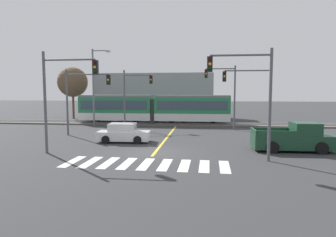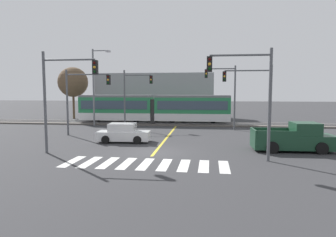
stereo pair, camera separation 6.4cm
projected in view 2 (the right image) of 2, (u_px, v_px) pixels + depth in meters
name	position (u px, v px, depth m)	size (l,w,h in m)	color
ground_plane	(155.00, 152.00, 20.15)	(200.00, 200.00, 0.00)	#333335
track_bed	(177.00, 124.00, 36.82)	(120.00, 4.00, 0.18)	#56514C
rail_near	(177.00, 123.00, 36.09)	(120.00, 0.08, 0.10)	#939399
rail_far	(178.00, 122.00, 37.52)	(120.00, 0.08, 0.10)	#939399
light_rail_tram	(154.00, 108.00, 36.98)	(18.50, 2.64, 3.43)	silver
crosswalk_stripe_0	(72.00, 161.00, 17.58)	(0.56, 2.80, 0.01)	silver
crosswalk_stripe_1	(90.00, 162.00, 17.43)	(0.56, 2.80, 0.01)	silver
crosswalk_stripe_2	(108.00, 163.00, 17.27)	(0.56, 2.80, 0.01)	silver
crosswalk_stripe_3	(127.00, 163.00, 17.12)	(0.56, 2.80, 0.01)	silver
crosswalk_stripe_4	(145.00, 164.00, 16.97)	(0.56, 2.80, 0.01)	silver
crosswalk_stripe_5	(165.00, 165.00, 16.81)	(0.56, 2.80, 0.01)	silver
crosswalk_stripe_6	(184.00, 165.00, 16.66)	(0.56, 2.80, 0.01)	silver
crosswalk_stripe_7	(204.00, 166.00, 16.51)	(0.56, 2.80, 0.01)	silver
crosswalk_stripe_8	(224.00, 167.00, 16.35)	(0.56, 2.80, 0.01)	silver
lane_centre_line	(167.00, 137.00, 26.90)	(0.20, 16.09, 0.01)	gold
sedan_crossing	(123.00, 133.00, 24.20)	(4.29, 2.10, 1.52)	silver
pickup_truck	(294.00, 139.00, 20.58)	(5.45, 2.34, 1.98)	#193D28
traffic_light_mid_left	(82.00, 92.00, 27.49)	(4.25, 0.38, 6.08)	#515459
traffic_light_near_left	(61.00, 88.00, 19.47)	(3.75, 0.38, 6.69)	#515459
traffic_light_mid_right	(254.00, 90.00, 26.03)	(4.25, 0.38, 6.37)	#515459
traffic_light_near_right	(249.00, 87.00, 17.41)	(3.75, 0.38, 6.59)	#515459
traffic_light_far_right	(225.00, 88.00, 31.38)	(3.25, 0.38, 6.76)	#515459
traffic_light_far_left	(134.00, 91.00, 32.88)	(3.25, 0.38, 6.41)	#515459
street_lamp_west	(95.00, 83.00, 35.00)	(2.23, 0.28, 8.97)	slate
bare_tree_far_west	(73.00, 82.00, 43.98)	(4.37, 4.37, 7.60)	brown
building_backdrop_far	(156.00, 96.00, 46.23)	(17.46, 6.00, 6.71)	gray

